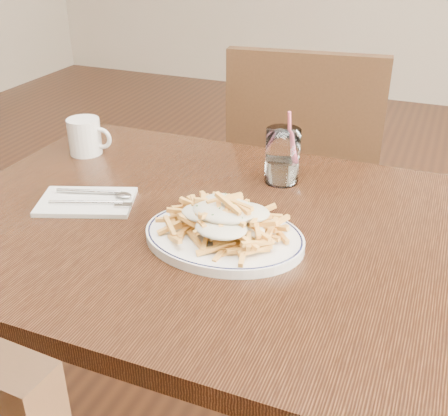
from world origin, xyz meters
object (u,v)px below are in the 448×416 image
at_px(chair_far, 303,177).
at_px(water_glass, 282,159).
at_px(table, 237,260).
at_px(loaded_fries, 224,216).
at_px(coffee_mug, 85,136).
at_px(fries_plate, 224,237).

relative_size(chair_far, water_glass, 5.74).
relative_size(table, water_glass, 7.22).
bearing_deg(chair_far, loaded_fries, -86.52).
bearing_deg(coffee_mug, chair_far, 50.16).
height_order(table, chair_far, chair_far).
distance_m(table, fries_plate, 0.11).
bearing_deg(loaded_fries, chair_far, 93.48).
height_order(water_glass, coffee_mug, water_glass).
relative_size(fries_plate, loaded_fries, 1.21).
xyz_separation_m(fries_plate, loaded_fries, (0.00, 0.00, 0.04)).
relative_size(chair_far, coffee_mug, 8.45).
xyz_separation_m(fries_plate, water_glass, (0.02, 0.29, 0.04)).
height_order(fries_plate, water_glass, water_glass).
height_order(chair_far, loaded_fries, chair_far).
xyz_separation_m(chair_far, fries_plate, (0.05, -0.78, 0.22)).
height_order(table, coffee_mug, coffee_mug).
bearing_deg(coffee_mug, water_glass, 3.03).
bearing_deg(water_glass, fries_plate, -93.90).
relative_size(loaded_fries, coffee_mug, 2.32).
relative_size(table, fries_plate, 3.78).
xyz_separation_m(chair_far, water_glass, (0.07, -0.49, 0.26)).
xyz_separation_m(loaded_fries, coffee_mug, (-0.48, 0.26, -0.01)).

